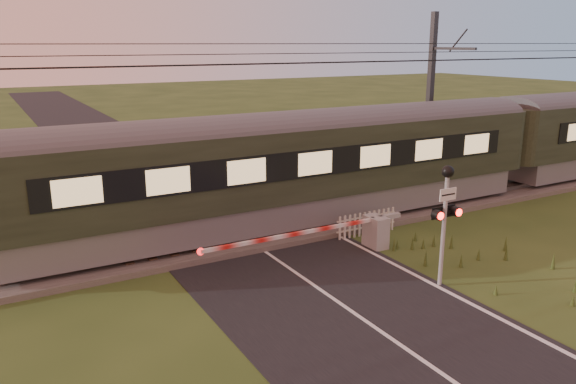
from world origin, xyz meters
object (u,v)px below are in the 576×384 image
crossing_signal (446,204)px  picket_fence (367,223)px  boom_gate (367,232)px  catenary_mast (431,98)px  train (501,142)px

crossing_signal → picket_fence: (0.75, 4.14, -1.80)m
boom_gate → crossing_signal: size_ratio=2.09×
crossing_signal → catenary_mast: catenary_mast is taller
crossing_signal → catenary_mast: (7.12, 8.27, 1.63)m
train → picket_fence: 8.75m
train → crossing_signal: bearing=-146.5°
boom_gate → picket_fence: size_ratio=2.86×
train → crossing_signal: train is taller
train → boom_gate: train is taller
boom_gate → train: bearing=17.7°
boom_gate → picket_fence: 1.32m
picket_fence → crossing_signal: bearing=-100.3°
train → boom_gate: size_ratio=5.87×
crossing_signal → train: bearing=33.5°
train → crossing_signal: size_ratio=12.25×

